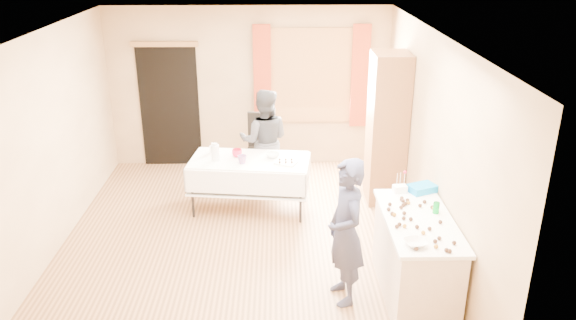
{
  "coord_description": "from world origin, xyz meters",
  "views": [
    {
      "loc": [
        0.45,
        -6.11,
        3.59
      ],
      "look_at": [
        0.57,
        0.0,
        1.14
      ],
      "focal_mm": 35.0,
      "sensor_mm": 36.0,
      "label": 1
    }
  ],
  "objects_px": {
    "party_table": "(250,180)",
    "girl": "(346,232)",
    "cabinet": "(387,129)",
    "counter": "(415,257)",
    "chair": "(261,161)",
    "woman": "(264,141)"
  },
  "relations": [
    {
      "from": "party_table",
      "to": "girl",
      "type": "bearing_deg",
      "value": -56.3
    },
    {
      "from": "cabinet",
      "to": "counter",
      "type": "relative_size",
      "value": 1.47
    },
    {
      "from": "girl",
      "to": "chair",
      "type": "bearing_deg",
      "value": -175.85
    },
    {
      "from": "chair",
      "to": "woman",
      "type": "bearing_deg",
      "value": -74.67
    },
    {
      "from": "cabinet",
      "to": "girl",
      "type": "distance_m",
      "value": 2.59
    },
    {
      "from": "party_table",
      "to": "woman",
      "type": "relative_size",
      "value": 1.1
    },
    {
      "from": "counter",
      "to": "chair",
      "type": "distance_m",
      "value": 3.54
    },
    {
      "from": "cabinet",
      "to": "party_table",
      "type": "height_order",
      "value": "cabinet"
    },
    {
      "from": "cabinet",
      "to": "chair",
      "type": "relative_size",
      "value": 2.04
    },
    {
      "from": "party_table",
      "to": "woman",
      "type": "bearing_deg",
      "value": 80.57
    },
    {
      "from": "chair",
      "to": "girl",
      "type": "relative_size",
      "value": 0.67
    },
    {
      "from": "chair",
      "to": "girl",
      "type": "distance_m",
      "value": 3.33
    },
    {
      "from": "counter",
      "to": "party_table",
      "type": "bearing_deg",
      "value": 131.3
    },
    {
      "from": "girl",
      "to": "counter",
      "type": "bearing_deg",
      "value": 81.29
    },
    {
      "from": "chair",
      "to": "party_table",
      "type": "bearing_deg",
      "value": -91.94
    },
    {
      "from": "counter",
      "to": "party_table",
      "type": "relative_size",
      "value": 0.85
    },
    {
      "from": "party_table",
      "to": "cabinet",
      "type": "bearing_deg",
      "value": 15.75
    },
    {
      "from": "counter",
      "to": "girl",
      "type": "bearing_deg",
      "value": -176.18
    },
    {
      "from": "chair",
      "to": "woman",
      "type": "height_order",
      "value": "woman"
    },
    {
      "from": "party_table",
      "to": "woman",
      "type": "xyz_separation_m",
      "value": [
        0.19,
        0.66,
        0.33
      ]
    },
    {
      "from": "woman",
      "to": "cabinet",
      "type": "bearing_deg",
      "value": 171.71
    },
    {
      "from": "counter",
      "to": "chair",
      "type": "height_order",
      "value": "chair"
    }
  ]
}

